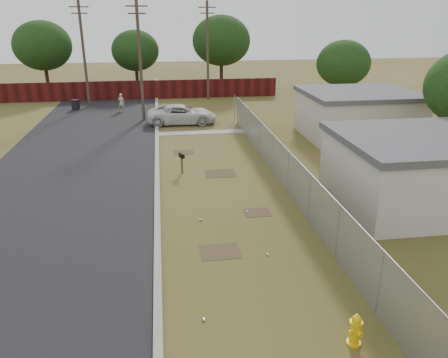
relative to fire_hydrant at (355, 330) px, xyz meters
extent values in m
plane|color=brown|center=(-1.98, 10.06, -0.43)|extent=(120.00, 120.00, 0.00)
cube|color=black|center=(-9.48, 18.06, -0.42)|extent=(9.00, 60.00, 0.02)
cube|color=gray|center=(-4.98, 18.06, -0.37)|extent=(0.25, 60.00, 0.12)
cube|color=gray|center=(-1.98, 21.56, -0.42)|extent=(6.20, 1.00, 0.03)
cylinder|color=gray|center=(1.12, 1.06, 0.57)|extent=(0.06, 0.06, 2.00)
cylinder|color=gray|center=(1.12, 4.06, 0.57)|extent=(0.06, 0.06, 2.00)
cylinder|color=gray|center=(1.12, 7.06, 0.57)|extent=(0.06, 0.06, 2.00)
cylinder|color=gray|center=(1.12, 10.06, 0.57)|extent=(0.06, 0.06, 2.00)
cylinder|color=gray|center=(1.12, 13.06, 0.57)|extent=(0.06, 0.06, 2.00)
cylinder|color=gray|center=(1.12, 16.06, 0.57)|extent=(0.06, 0.06, 2.00)
cylinder|color=gray|center=(1.12, 19.06, 0.57)|extent=(0.06, 0.06, 2.00)
cylinder|color=gray|center=(1.12, 22.06, 0.57)|extent=(0.06, 0.06, 2.00)
cylinder|color=gray|center=(1.12, 25.06, 0.57)|extent=(0.06, 0.06, 2.00)
cylinder|color=gray|center=(1.12, 11.06, 1.57)|extent=(0.04, 26.00, 0.04)
cube|color=gray|center=(1.12, 11.06, 0.57)|extent=(0.01, 26.00, 2.00)
cube|color=black|center=(1.18, 11.06, -0.13)|extent=(0.03, 26.00, 0.60)
cube|color=#4D1210|center=(-7.98, 35.06, 0.47)|extent=(30.00, 0.12, 1.80)
cylinder|color=#4D3F33|center=(-5.98, 26.06, 4.07)|extent=(0.24, 0.24, 9.00)
cube|color=#4D3F33|center=(-5.98, 26.06, 7.97)|extent=(1.60, 0.10, 0.10)
cube|color=#4D3F33|center=(-5.98, 26.06, 7.47)|extent=(1.30, 0.10, 0.10)
cylinder|color=#4D3F33|center=(-10.98, 32.06, 4.07)|extent=(0.24, 0.24, 9.00)
cube|color=#4D3F33|center=(-10.98, 32.06, 7.97)|extent=(1.60, 0.10, 0.10)
cube|color=#4D3F33|center=(-10.98, 32.06, 7.47)|extent=(1.30, 0.10, 0.10)
cylinder|color=#4D3F33|center=(0.02, 34.06, 4.07)|extent=(0.24, 0.24, 9.00)
cube|color=#4D3F33|center=(0.02, 34.06, 7.97)|extent=(1.60, 0.10, 0.10)
cube|color=#4D3F33|center=(0.02, 34.06, 7.47)|extent=(1.30, 0.10, 0.10)
cube|color=beige|center=(7.02, 8.06, 0.97)|extent=(8.00, 6.00, 2.80)
cube|color=#49494E|center=(7.02, 8.06, 2.52)|extent=(8.32, 6.24, 0.30)
cube|color=beige|center=(8.52, 19.06, 0.97)|extent=(7.00, 6.00, 2.80)
cube|color=#49494E|center=(8.52, 19.06, 2.52)|extent=(7.28, 6.24, 0.30)
cylinder|color=#352218|center=(-15.98, 39.06, 1.22)|extent=(0.36, 0.36, 3.30)
ellipsoid|color=black|center=(-15.98, 39.06, 4.44)|extent=(5.70, 5.70, 4.84)
cylinder|color=#352218|center=(-6.98, 40.06, 1.00)|extent=(0.36, 0.36, 2.86)
ellipsoid|color=black|center=(-6.98, 40.06, 3.79)|extent=(4.94, 4.94, 4.20)
cylinder|color=#352218|center=(2.02, 39.06, 1.33)|extent=(0.36, 0.36, 3.52)
ellipsoid|color=black|center=(2.02, 39.06, 4.77)|extent=(6.08, 6.08, 5.17)
cylinder|color=#352218|center=(11.02, 28.06, 0.89)|extent=(0.36, 0.36, 2.64)
ellipsoid|color=black|center=(11.02, 28.06, 3.47)|extent=(4.56, 4.56, 3.88)
cylinder|color=yellow|center=(0.00, 0.01, -0.40)|extent=(0.48, 0.48, 0.06)
cylinder|color=yellow|center=(0.00, 0.01, -0.07)|extent=(0.34, 0.34, 0.63)
cylinder|color=yellow|center=(0.00, 0.01, 0.24)|extent=(0.44, 0.44, 0.05)
sphere|color=yellow|center=(0.00, 0.01, 0.33)|extent=(0.33, 0.33, 0.25)
cylinder|color=yellow|center=(0.00, 0.01, 0.46)|extent=(0.06, 0.06, 0.06)
cylinder|color=yellow|center=(-0.14, -0.05, 0.00)|extent=(0.15, 0.15, 0.12)
cylinder|color=yellow|center=(0.14, 0.06, 0.00)|extent=(0.15, 0.15, 0.12)
cylinder|color=yellow|center=(0.06, -0.13, 0.00)|extent=(0.19, 0.18, 0.15)
cube|color=brown|center=(-3.66, 13.43, 0.02)|extent=(0.11, 0.11, 0.91)
cube|color=black|center=(-3.66, 13.43, 0.51)|extent=(0.32, 0.47, 0.16)
cylinder|color=black|center=(-3.66, 13.43, 0.59)|extent=(0.32, 0.47, 0.16)
cube|color=red|center=(-3.57, 13.22, 0.51)|extent=(0.03, 0.04, 0.09)
imported|color=silver|center=(-3.03, 24.48, 0.29)|extent=(5.26, 2.54, 1.44)
imported|color=tan|center=(-7.93, 29.55, 0.35)|extent=(0.65, 0.51, 1.57)
cube|color=black|center=(-11.95, 30.82, -0.01)|extent=(0.62, 0.62, 0.84)
cube|color=black|center=(-11.95, 30.82, 0.43)|extent=(0.68, 0.68, 0.07)
cylinder|color=black|center=(-11.75, 30.51, -0.34)|extent=(0.08, 0.18, 0.17)
cylinder|color=silver|center=(-1.15, 4.60, -0.39)|extent=(0.08, 0.11, 0.07)
cylinder|color=#B7B8BD|center=(-3.23, 7.64, -0.39)|extent=(0.11, 0.09, 0.07)
cylinder|color=silver|center=(-1.20, 8.14, -0.39)|extent=(0.08, 0.10, 0.07)
cylinder|color=#B7B8BD|center=(-3.72, 1.45, -0.39)|extent=(0.09, 0.11, 0.07)
camera|label=1|loc=(-4.59, -8.39, 7.54)|focal=35.00mm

